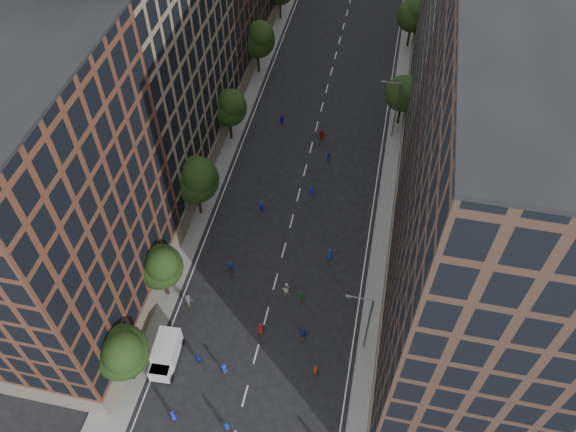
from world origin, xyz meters
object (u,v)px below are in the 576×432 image
Objects in this scene: skater_0 at (173,415)px; skater_1 at (227,427)px; streetlamp_near at (366,321)px; streetlamp_far at (395,107)px; cargo_van at (166,354)px.

skater_1 is (5.19, 0.00, 0.09)m from skater_0.
streetlamp_far is (0.00, 33.00, 0.00)m from streetlamp_near.
skater_0 is 5.19m from skater_1.
skater_0 is at bearing -146.01° from streetlamp_near.
streetlamp_near is 1.80× the size of cargo_van.
streetlamp_far is 43.04m from cargo_van.
cargo_van is at bearing -116.23° from streetlamp_far.
streetlamp_near is 20.16m from skater_0.
streetlamp_near reaches higher than cargo_van.
skater_0 is (2.63, -5.54, -0.59)m from cargo_van.
streetlamp_near is 1.00× the size of streetlamp_far.
streetlamp_far is at bearing -94.27° from skater_0.
streetlamp_near is at bearing -90.00° from streetlamp_far.
skater_0 is at bearing -22.01° from skater_1.
streetlamp_near is 5.21× the size of skater_1.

